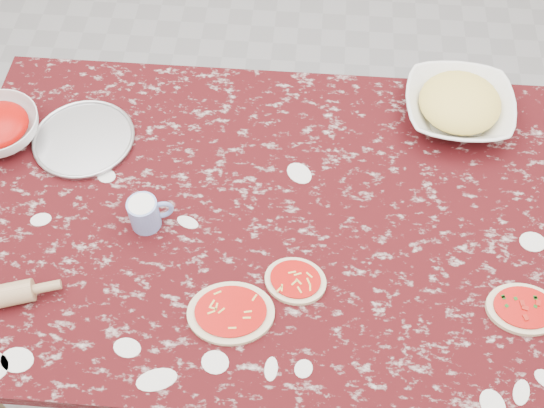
% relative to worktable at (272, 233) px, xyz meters
% --- Properties ---
extents(ground, '(4.00, 4.00, 0.00)m').
position_rel_worktable_xyz_m(ground, '(0.00, 0.00, -0.67)').
color(ground, gray).
extents(worktable, '(1.60, 1.00, 0.75)m').
position_rel_worktable_xyz_m(worktable, '(0.00, 0.00, 0.00)').
color(worktable, '#35090C').
rests_on(worktable, ground).
extents(pizza_tray, '(0.31, 0.31, 0.01)m').
position_rel_worktable_xyz_m(pizza_tray, '(-0.52, 0.20, 0.09)').
color(pizza_tray, '#B2B2B7').
rests_on(pizza_tray, worktable).
extents(cheese_bowl, '(0.30, 0.30, 0.07)m').
position_rel_worktable_xyz_m(cheese_bowl, '(0.48, 0.36, 0.12)').
color(cheese_bowl, white).
rests_on(cheese_bowl, worktable).
extents(flour_mug, '(0.11, 0.07, 0.09)m').
position_rel_worktable_xyz_m(flour_mug, '(-0.30, -0.05, 0.13)').
color(flour_mug, '#778DD2').
rests_on(flour_mug, worktable).
extents(pizza_left, '(0.21, 0.17, 0.02)m').
position_rel_worktable_xyz_m(pizza_left, '(-0.07, -0.27, 0.09)').
color(pizza_left, beige).
rests_on(pizza_left, worktable).
extents(pizza_mid, '(0.16, 0.14, 0.02)m').
position_rel_worktable_xyz_m(pizza_mid, '(0.07, -0.18, 0.09)').
color(pizza_mid, beige).
rests_on(pizza_mid, worktable).
extents(pizza_right, '(0.17, 0.13, 0.02)m').
position_rel_worktable_xyz_m(pizza_right, '(0.58, -0.21, 0.09)').
color(pizza_right, beige).
rests_on(pizza_right, worktable).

